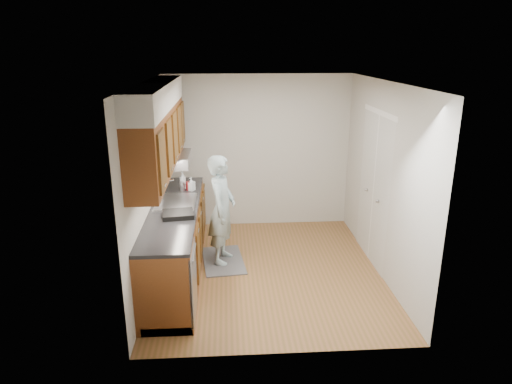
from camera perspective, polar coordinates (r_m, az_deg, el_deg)
floor at (r=6.28m, az=1.39°, el=-9.80°), size 3.50×3.50×0.00m
ceiling at (r=5.58m, az=1.59°, el=13.58°), size 3.50×3.50×0.00m
wall_left at (r=5.87m, az=-13.26°, el=0.88°), size 0.02×3.50×2.50m
wall_right at (r=6.13m, az=15.60°, el=1.41°), size 0.02×3.50×2.50m
wall_back at (r=7.50m, az=0.27°, el=5.01°), size 3.00×0.02×2.50m
counter at (r=6.09m, az=-9.96°, el=-5.93°), size 0.64×2.80×1.30m
upper_cabinets at (r=5.73m, az=-12.01°, el=7.76°), size 0.47×2.80×1.21m
closet_door at (r=6.46m, az=14.48°, el=0.25°), size 0.02×1.22×2.05m
floor_mat at (r=6.55m, az=-4.12°, el=-8.52°), size 0.65×0.99×0.02m
person at (r=6.22m, az=-4.30°, el=-1.33°), size 0.53×0.68×1.72m
soap_bottle_a at (r=6.62m, az=-9.14°, el=1.45°), size 0.12×0.12×0.26m
soap_bottle_b at (r=6.56m, az=-8.11°, el=1.01°), size 0.12×0.12×0.19m
soda_can at (r=6.58m, az=-8.44°, el=0.77°), size 0.09×0.09×0.13m
steel_can at (r=6.59m, az=-9.23°, el=0.74°), size 0.08×0.08×0.13m
dish_rack at (r=5.60m, az=-9.71°, el=-2.76°), size 0.41×0.36×0.06m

